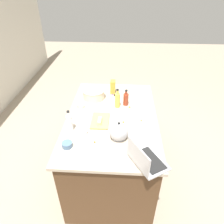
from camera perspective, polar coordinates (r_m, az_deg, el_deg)
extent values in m
plane|color=gray|center=(2.87, 0.00, -15.89)|extent=(12.00, 12.00, 0.00)
cube|color=#4C331E|center=(2.55, 0.00, -9.61)|extent=(1.46, 0.91, 0.87)
cube|color=tan|center=(2.26, 0.00, -1.36)|extent=(1.52, 0.97, 0.03)
cube|color=#B7B7BC|center=(1.77, 10.12, -13.24)|extent=(0.38, 0.35, 0.02)
cube|color=black|center=(1.77, 10.42, -12.89)|extent=(0.31, 0.27, 0.00)
cube|color=#B7B7BC|center=(1.64, 7.18, -12.14)|extent=(0.26, 0.16, 0.20)
cube|color=silver|center=(1.65, 7.36, -12.07)|extent=(0.23, 0.14, 0.18)
cylinder|color=beige|center=(2.55, -5.07, 4.96)|extent=(0.26, 0.26, 0.11)
cylinder|color=black|center=(2.55, -5.07, 5.07)|extent=(0.22, 0.22, 0.10)
torus|color=beige|center=(2.53, -5.13, 6.06)|extent=(0.27, 0.27, 0.02)
cylinder|color=white|center=(2.05, -11.61, -3.07)|extent=(0.06, 0.06, 0.17)
cylinder|color=white|center=(1.98, -11.96, -0.60)|extent=(0.02, 0.02, 0.05)
cylinder|color=black|center=(1.97, -12.06, 0.11)|extent=(0.03, 0.03, 0.01)
cylinder|color=#DBC64C|center=(2.36, 1.51, 3.21)|extent=(0.06, 0.06, 0.17)
cylinder|color=#DBC64C|center=(2.30, 1.55, 5.52)|extent=(0.02, 0.02, 0.05)
cylinder|color=black|center=(2.29, 1.56, 6.18)|extent=(0.03, 0.03, 0.01)
cylinder|color=maroon|center=(2.41, 3.85, 3.48)|extent=(0.06, 0.06, 0.14)
cylinder|color=maroon|center=(2.36, 3.94, 5.39)|extent=(0.03, 0.03, 0.04)
cylinder|color=black|center=(2.35, 3.96, 5.94)|extent=(0.03, 0.03, 0.01)
cylinder|color=#ADADB2|center=(1.96, 1.83, -7.09)|extent=(0.13, 0.13, 0.01)
sphere|color=#ADADB2|center=(1.91, 1.87, -5.40)|extent=(0.18, 0.18, 0.18)
cone|color=#ADADB2|center=(1.97, 1.96, -3.41)|extent=(0.08, 0.03, 0.07)
sphere|color=black|center=(1.85, 1.92, -3.19)|extent=(0.02, 0.02, 0.02)
cube|color=tan|center=(2.16, -3.29, -2.44)|extent=(0.28, 0.18, 0.02)
cube|color=#F4E58C|center=(2.12, -3.42, -2.45)|extent=(0.11, 0.04, 0.04)
cylinder|color=white|center=(2.02, -7.83, -5.47)|extent=(0.07, 0.07, 0.04)
cylinder|color=slate|center=(1.91, -12.30, -8.81)|extent=(0.10, 0.10, 0.05)
cylinder|color=beige|center=(2.40, -8.49, 1.61)|extent=(0.07, 0.07, 0.04)
cone|color=#B2B2B7|center=(2.51, 0.74, 3.98)|extent=(0.07, 0.07, 0.07)
cylinder|color=black|center=(2.49, 0.75, 4.72)|extent=(0.02, 0.02, 0.01)
cube|color=gold|center=(2.65, 0.23, 6.97)|extent=(0.09, 0.06, 0.17)
sphere|color=green|center=(2.42, -9.35, 1.45)|extent=(0.02, 0.02, 0.02)
sphere|color=yellow|center=(2.38, 4.88, 1.33)|extent=(0.02, 0.02, 0.02)
sphere|color=orange|center=(2.19, 8.10, -2.34)|extent=(0.01, 0.01, 0.01)
sphere|color=orange|center=(2.15, 3.15, -2.81)|extent=(0.02, 0.02, 0.02)
sphere|color=orange|center=(1.92, -4.81, -8.28)|extent=(0.01, 0.01, 0.01)
sphere|color=#CC3399|center=(2.63, 0.16, 4.86)|extent=(0.02, 0.02, 0.02)
sphere|color=#CC3399|center=(2.60, -3.76, 4.46)|extent=(0.02, 0.02, 0.02)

